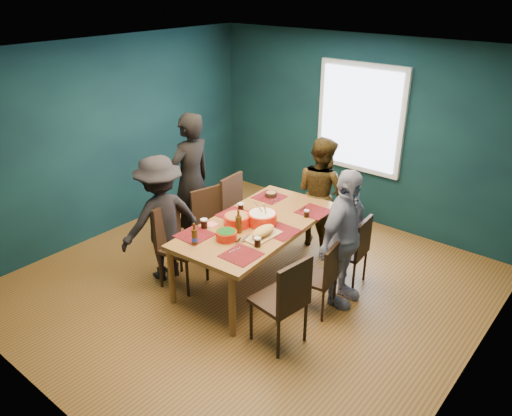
{
  "coord_description": "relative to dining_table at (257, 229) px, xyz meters",
  "views": [
    {
      "loc": [
        3.29,
        -3.87,
        3.41
      ],
      "look_at": [
        0.02,
        0.11,
        0.99
      ],
      "focal_mm": 35.0,
      "sensor_mm": 36.0,
      "label": 1
    }
  ],
  "objects": [
    {
      "name": "room",
      "position": [
        -0.01,
        0.13,
        0.66
      ],
      "size": [
        5.01,
        5.01,
        2.71
      ],
      "color": "olive",
      "rests_on": "ground"
    },
    {
      "name": "dining_table",
      "position": [
        0.0,
        0.0,
        0.0
      ],
      "size": [
        1.18,
        2.14,
        0.79
      ],
      "rotation": [
        0.0,
        0.0,
        0.07
      ],
      "color": "#93602C",
      "rests_on": "floor"
    },
    {
      "name": "chair_left_far",
      "position": [
        -0.76,
        0.54,
        -0.13
      ],
      "size": [
        0.49,
        0.49,
        1.0
      ],
      "rotation": [
        0.0,
        0.0,
        0.09
      ],
      "color": "black",
      "rests_on": "floor"
    },
    {
      "name": "chair_left_mid",
      "position": [
        -0.85,
        0.08,
        -0.17
      ],
      "size": [
        0.52,
        0.52,
        0.93
      ],
      "rotation": [
        0.0,
        0.0,
        -0.27
      ],
      "color": "black",
      "rests_on": "floor"
    },
    {
      "name": "chair_left_near",
      "position": [
        -0.73,
        -0.63,
        -0.12
      ],
      "size": [
        0.53,
        0.53,
        1.02
      ],
      "rotation": [
        0.0,
        0.0,
        0.18
      ],
      "color": "black",
      "rests_on": "floor"
    },
    {
      "name": "chair_right_far",
      "position": [
        0.94,
        0.66,
        -0.2
      ],
      "size": [
        0.44,
        0.44,
        0.89
      ],
      "rotation": [
        0.0,
        0.0,
        0.1
      ],
      "color": "black",
      "rests_on": "floor"
    },
    {
      "name": "chair_right_mid",
      "position": [
        0.94,
        -0.02,
        -0.22
      ],
      "size": [
        0.44,
        0.44,
        0.85
      ],
      "rotation": [
        0.0,
        0.0,
        0.15
      ],
      "color": "black",
      "rests_on": "floor"
    },
    {
      "name": "chair_right_near",
      "position": [
        0.96,
        -0.73,
        -0.13
      ],
      "size": [
        0.51,
        0.51,
        1.0
      ],
      "rotation": [
        0.0,
        0.0,
        -0.13
      ],
      "color": "black",
      "rests_on": "floor"
    },
    {
      "name": "person_far_left",
      "position": [
        -1.27,
        0.17,
        0.21
      ],
      "size": [
        0.45,
        0.68,
        1.85
      ],
      "primitive_type": "imported",
      "rotation": [
        0.0,
        0.0,
        4.7
      ],
      "color": "black",
      "rests_on": "floor"
    },
    {
      "name": "person_back",
      "position": [
        0.07,
        1.26,
        0.05
      ],
      "size": [
        0.86,
        0.73,
        1.54
      ],
      "primitive_type": "imported",
      "rotation": [
        0.0,
        0.0,
        2.92
      ],
      "color": "black",
      "rests_on": "floor"
    },
    {
      "name": "person_right",
      "position": [
        0.99,
        0.28,
        0.09
      ],
      "size": [
        0.43,
        0.95,
        1.6
      ],
      "primitive_type": "imported",
      "rotation": [
        0.0,
        0.0,
        1.61
      ],
      "color": "white",
      "rests_on": "floor"
    },
    {
      "name": "person_near_left",
      "position": [
        -0.96,
        -0.63,
        0.07
      ],
      "size": [
        0.79,
        1.11,
        1.56
      ],
      "primitive_type": "imported",
      "rotation": [
        0.0,
        0.0,
        4.49
      ],
      "color": "black",
      "rests_on": "floor"
    },
    {
      "name": "bowl_salad",
      "position": [
        -0.14,
        -0.19,
        0.14
      ],
      "size": [
        0.31,
        0.31,
        0.13
      ],
      "color": "red",
      "rests_on": "dining_table"
    },
    {
      "name": "bowl_dumpling",
      "position": [
        0.06,
        0.02,
        0.15
      ],
      "size": [
        0.34,
        0.34,
        0.32
      ],
      "color": "red",
      "rests_on": "dining_table"
    },
    {
      "name": "bowl_herbs",
      "position": [
        -0.01,
        -0.52,
        0.13
      ],
      "size": [
        0.23,
        0.23,
        0.1
      ],
      "color": "red",
      "rests_on": "dining_table"
    },
    {
      "name": "cutting_board",
      "position": [
        0.26,
        -0.22,
        0.13
      ],
      "size": [
        0.27,
        0.54,
        0.12
      ],
      "rotation": [
        0.0,
        0.0,
        -0.06
      ],
      "color": "tan",
      "rests_on": "dining_table"
    },
    {
      "name": "small_bowl",
      "position": [
        -0.34,
        0.7,
        0.11
      ],
      "size": [
        0.15,
        0.15,
        0.06
      ],
      "color": "black",
      "rests_on": "dining_table"
    },
    {
      "name": "beer_bottle_a",
      "position": [
        -0.2,
        -0.81,
        0.16
      ],
      "size": [
        0.07,
        0.07,
        0.24
      ],
      "color": "#41250B",
      "rests_on": "dining_table"
    },
    {
      "name": "beer_bottle_b",
      "position": [
        -0.01,
        -0.31,
        0.18
      ],
      "size": [
        0.07,
        0.07,
        0.28
      ],
      "color": "#41250B",
      "rests_on": "dining_table"
    },
    {
      "name": "cola_glass_a",
      "position": [
        -0.38,
        -0.48,
        0.14
      ],
      "size": [
        0.08,
        0.08,
        0.11
      ],
      "color": "black",
      "rests_on": "dining_table"
    },
    {
      "name": "cola_glass_b",
      "position": [
        0.35,
        -0.42,
        0.13
      ],
      "size": [
        0.07,
        0.07,
        0.1
      ],
      "color": "black",
      "rests_on": "dining_table"
    },
    {
      "name": "cola_glass_c",
      "position": [
        0.35,
        0.5,
        0.12
      ],
      "size": [
        0.06,
        0.06,
        0.09
      ],
      "color": "black",
      "rests_on": "dining_table"
    },
    {
      "name": "cola_glass_d",
      "position": [
        -0.36,
        0.12,
        0.13
      ],
      "size": [
        0.07,
        0.07,
        0.1
      ],
      "color": "black",
      "rests_on": "dining_table"
    },
    {
      "name": "napkin_a",
      "position": [
        0.4,
        0.09,
        0.08
      ],
      "size": [
        0.17,
        0.17,
        0.0
      ],
      "primitive_type": "cube",
      "rotation": [
        0.0,
        0.0,
        0.17
      ],
      "color": "#FF6B6E",
      "rests_on": "dining_table"
    },
    {
      "name": "napkin_b",
      "position": [
        -0.39,
        -0.36,
        0.08
      ],
      "size": [
        0.12,
        0.12,
        0.0
      ],
      "primitive_type": "cube",
      "rotation": [
        0.0,
        0.0,
        -0.03
      ],
      "color": "#FF6B6E",
      "rests_on": "dining_table"
    },
    {
      "name": "napkin_c",
      "position": [
        0.36,
        -0.7,
        0.08
      ],
      "size": [
        0.15,
        0.15,
        0.0
      ],
      "primitive_type": "cube",
      "rotation": [
        0.0,
        0.0,
        0.05
      ],
      "color": "#FF6B6E",
      "rests_on": "dining_table"
    }
  ]
}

